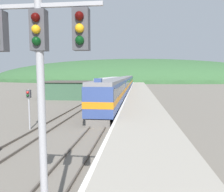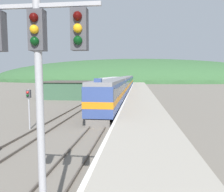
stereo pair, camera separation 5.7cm
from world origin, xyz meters
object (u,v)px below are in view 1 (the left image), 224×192
object	(u,v)px
express_train_lead_car	(111,94)
signal_mast_main	(40,65)
carriage_second	(122,86)
carriage_fourth	(129,80)
carriage_third	(126,82)
signal_post_siding	(29,101)
siding_train	(110,84)

from	to	relation	value
express_train_lead_car	signal_mast_main	bearing A→B (deg)	-87.41
carriage_second	carriage_fourth	xyz separation A→B (m)	(0.00, 40.62, 0.00)
carriage_third	signal_mast_main	world-z (taller)	signal_mast_main
carriage_third	signal_post_siding	distance (m)	52.96
express_train_lead_car	signal_post_siding	world-z (taller)	express_train_lead_car
carriage_third	signal_mast_main	xyz separation A→B (m)	(1.09, -65.47, 2.91)
carriage_fourth	carriage_third	bearing A→B (deg)	-90.00
carriage_second	signal_mast_main	bearing A→B (deg)	-88.62
express_train_lead_car	carriage_second	distance (m)	21.13
carriage_fourth	siding_train	distance (m)	25.47
carriage_fourth	signal_post_siding	bearing A→B (deg)	-94.70
signal_post_siding	carriage_second	bearing A→B (deg)	79.50
carriage_second	siding_train	distance (m)	16.27
express_train_lead_car	carriage_third	size ratio (longest dim) A/B	1.06
carriage_third	carriage_fourth	bearing A→B (deg)	90.00
carriage_third	siding_train	bearing A→B (deg)	-134.67
carriage_fourth	siding_train	world-z (taller)	carriage_fourth
express_train_lead_car	signal_mast_main	size ratio (longest dim) A/B	2.72
carriage_fourth	signal_post_siding	xyz separation A→B (m)	(-5.99, -72.93, 0.32)
express_train_lead_car	siding_train	size ratio (longest dim) A/B	0.56
signal_post_siding	siding_train	bearing A→B (deg)	88.42
signal_mast_main	signal_post_siding	bearing A→B (deg)	118.85
carriage_second	carriage_fourth	bearing A→B (deg)	90.00
carriage_second	carriage_fourth	world-z (taller)	same
carriage_third	signal_post_siding	bearing A→B (deg)	-96.49
siding_train	signal_post_siding	distance (m)	47.92
express_train_lead_car	carriage_third	world-z (taller)	express_train_lead_car
siding_train	signal_mast_main	size ratio (longest dim) A/B	4.82
express_train_lead_car	signal_mast_main	xyz separation A→B (m)	(1.09, -24.03, 2.90)
carriage_third	siding_train	world-z (taller)	carriage_third
express_train_lead_car	carriage_fourth	xyz separation A→B (m)	(0.00, 61.75, -0.01)
carriage_second	siding_train	size ratio (longest dim) A/B	0.53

